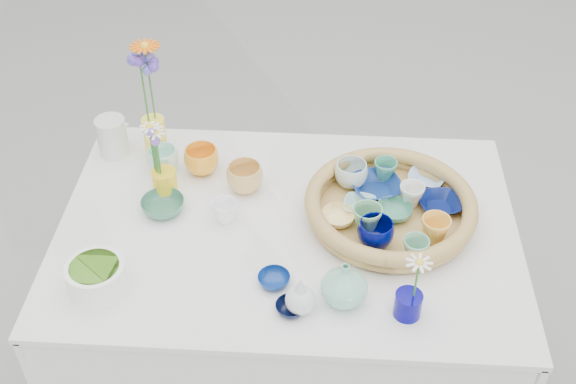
{
  "coord_description": "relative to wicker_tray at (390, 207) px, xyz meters",
  "views": [
    {
      "loc": [
        0.09,
        -1.44,
        2.13
      ],
      "look_at": [
        0.0,
        0.02,
        0.87
      ],
      "focal_mm": 45.0,
      "sensor_mm": 36.0,
      "label": 1
    }
  ],
  "objects": [
    {
      "name": "loose_ceramic_2",
      "position": [
        -0.63,
        -0.01,
        -0.02
      ],
      "size": [
        0.14,
        0.14,
        0.04
      ],
      "primitive_type": "imported",
      "rotation": [
        0.0,
        0.0,
        0.18
      ],
      "color": "#377156",
      "rests_on": "display_table"
    },
    {
      "name": "tray_ceramic_1",
      "position": [
        0.14,
        0.03,
        -0.01
      ],
      "size": [
        0.14,
        0.14,
        0.03
      ],
      "primitive_type": "imported",
      "rotation": [
        0.0,
        0.0,
        0.2
      ],
      "color": "#07134D",
      "rests_on": "wicker_tray"
    },
    {
      "name": "loose_ceramic_3",
      "position": [
        -0.45,
        -0.04,
        -0.01
      ],
      "size": [
        0.09,
        0.09,
        0.06
      ],
      "primitive_type": "imported",
      "rotation": [
        0.0,
        0.0,
        0.43
      ],
      "color": "white",
      "rests_on": "display_table"
    },
    {
      "name": "tray_ceramic_8",
      "position": [
        0.11,
        0.14,
        -0.01
      ],
      "size": [
        0.14,
        0.14,
        0.03
      ],
      "primitive_type": "imported",
      "rotation": [
        0.0,
        0.0,
        -0.38
      ],
      "color": "#99C0F2",
      "rests_on": "wicker_tray"
    },
    {
      "name": "daisy_posy",
      "position": [
        -0.65,
        0.08,
        0.12
      ],
      "size": [
        0.11,
        0.11,
        0.17
      ],
      "primitive_type": null,
      "rotation": [
        0.0,
        0.0,
        -0.29
      ],
      "color": "white",
      "rests_on": "daisy_cup"
    },
    {
      "name": "loose_ceramic_6",
      "position": [
        -0.25,
        -0.35,
        -0.03
      ],
      "size": [
        0.09,
        0.09,
        0.02
      ],
      "primitive_type": "imported",
      "rotation": [
        0.0,
        0.0,
        0.18
      ],
      "color": "black",
      "rests_on": "display_table"
    },
    {
      "name": "single_daisy",
      "position": [
        0.04,
        -0.34,
        0.08
      ],
      "size": [
        0.07,
        0.07,
        0.13
      ],
      "primitive_type": null,
      "rotation": [
        0.0,
        0.0,
        0.01
      ],
      "color": "white",
      "rests_on": "bud_vase_cobalt"
    },
    {
      "name": "tall_vase_yellow",
      "position": [
        -0.7,
        0.25,
        0.03
      ],
      "size": [
        0.08,
        0.08,
        0.13
      ],
      "primitive_type": "cylinder",
      "rotation": [
        0.0,
        0.0,
        -0.25
      ],
      "color": "yellow",
      "rests_on": "display_table"
    },
    {
      "name": "bud_vase_seafoam",
      "position": [
        -0.13,
        -0.31,
        0.02
      ],
      "size": [
        0.15,
        0.15,
        0.12
      ],
      "primitive_type": "imported",
      "rotation": [
        0.0,
        0.0,
        0.32
      ],
      "color": "#7DC8AB",
      "rests_on": "display_table"
    },
    {
      "name": "tray_ceramic_6",
      "position": [
        -0.11,
        0.12,
        0.02
      ],
      "size": [
        0.12,
        0.12,
        0.07
      ],
      "primitive_type": "imported",
      "rotation": [
        0.0,
        0.0,
        0.3
      ],
      "color": "silver",
      "rests_on": "wicker_tray"
    },
    {
      "name": "tray_ceramic_4",
      "position": [
        -0.07,
        -0.07,
        0.02
      ],
      "size": [
        0.09,
        0.09,
        0.07
      ],
      "primitive_type": "imported",
      "rotation": [
        0.0,
        0.0,
        0.07
      ],
      "color": "#73BC7D",
      "rests_on": "wicker_tray"
    },
    {
      "name": "daisy_cup",
      "position": [
        -0.64,
        0.07,
        -0.0
      ],
      "size": [
        0.09,
        0.09,
        0.08
      ],
      "primitive_type": "cylinder",
      "rotation": [
        0.0,
        0.0,
        0.23
      ],
      "color": "yellow",
      "rests_on": "display_table"
    },
    {
      "name": "loose_ceramic_5",
      "position": [
        -0.67,
        0.17,
        -0.0
      ],
      "size": [
        0.12,
        0.12,
        0.07
      ],
      "primitive_type": "imported",
      "rotation": [
        0.0,
        0.0,
        -0.42
      ],
      "color": "#B7EEDA",
      "rests_on": "display_table"
    },
    {
      "name": "tray_ceramic_10",
      "position": [
        -0.14,
        -0.04,
        -0.01
      ],
      "size": [
        0.1,
        0.1,
        0.03
      ],
      "primitive_type": "imported",
      "rotation": [
        0.0,
        0.0,
        0.1
      ],
      "color": "#FFDD89",
      "rests_on": "wicker_tray"
    },
    {
      "name": "fluted_bowl",
      "position": [
        -0.74,
        -0.3,
        -0.0
      ],
      "size": [
        0.18,
        0.18,
        0.08
      ],
      "primitive_type": null,
      "rotation": [
        0.0,
        0.0,
        -0.24
      ],
      "color": "white",
      "rests_on": "display_table"
    },
    {
      "name": "tray_ceramic_12",
      "position": [
        -0.01,
        0.15,
        0.01
      ],
      "size": [
        0.08,
        0.08,
        0.06
      ],
      "primitive_type": "imported",
      "rotation": [
        0.0,
        0.0,
        -0.29
      ],
      "color": "#45A47C",
      "rests_on": "wicker_tray"
    },
    {
      "name": "loose_ceramic_4",
      "position": [
        -0.3,
        -0.26,
        -0.03
      ],
      "size": [
        0.09,
        0.09,
        0.03
      ],
      "primitive_type": "imported",
      "rotation": [
        0.0,
        0.0,
        0.14
      ],
      "color": "navy",
      "rests_on": "display_table"
    },
    {
      "name": "bud_vase_paleblue",
      "position": [
        -0.23,
        -0.35,
        0.02
      ],
      "size": [
        0.09,
        0.09,
        0.11
      ],
      "primitive_type": null,
      "rotation": [
        0.0,
        0.0,
        0.28
      ],
      "color": "silver",
      "rests_on": "display_table"
    },
    {
      "name": "white_pitcher",
      "position": [
        -0.83,
        0.24,
        0.02
      ],
      "size": [
        0.15,
        0.13,
        0.12
      ],
      "primitive_type": null,
      "rotation": [
        0.0,
        0.0,
        -0.29
      ],
      "color": "silver",
      "rests_on": "display_table"
    },
    {
      "name": "gerbera",
      "position": [
        -0.69,
        0.25,
        0.21
      ],
      "size": [
        0.13,
        0.13,
        0.26
      ],
      "primitive_type": null,
      "rotation": [
        0.0,
        0.0,
        -0.35
      ],
      "color": "#FF6B08",
      "rests_on": "tall_vase_yellow"
    },
    {
      "name": "tray_ceramic_2",
      "position": [
        0.11,
        -0.1,
        0.02
      ],
      "size": [
        0.09,
        0.09,
        0.07
      ],
      "primitive_type": "imported",
      "rotation": [
        0.0,
        0.0,
        0.09
      ],
      "color": "#F4B646",
      "rests_on": "wicker_tray"
    },
    {
      "name": "wicker_tray",
      "position": [
        0.0,
        0.0,
        0.0
      ],
      "size": [
        0.47,
        0.47,
        0.08
      ],
      "primitive_type": null,
      "color": "olive",
      "rests_on": "display_table"
    },
    {
      "name": "tray_ceramic_5",
      "position": [
        -0.08,
        0.01,
        -0.01
      ],
      "size": [
        0.11,
        0.11,
        0.02
      ],
      "primitive_type": "imported",
      "rotation": [
        0.0,
        0.0,
        -0.16
      ],
      "color": "#A0D6C6",
      "rests_on": "wicker_tray"
    },
    {
      "name": "hydrangea",
      "position": [
        -0.71,
        0.24,
        0.19
      ],
      "size": [
        0.08,
        0.08,
        0.26
      ],
      "primitive_type": null,
      "rotation": [
        0.0,
        0.0,
        -0.12
      ],
      "color": "#585CBD",
      "rests_on": "tall_vase_yellow"
    },
    {
      "name": "tray_ceramic_11",
      "position": [
        0.06,
        -0.17,
        0.01
      ],
      "size": [
        0.08,
        0.08,
        0.06
      ],
      "primitive_type": "imported",
      "rotation": [
        0.0,
        0.0,
        0.26
      ],
      "color": "#6FB692",
      "rests_on": "wicker_tray"
    },
    {
      "name": "loose_ceramic_1",
      "position": [
        -0.41,
        0.1,
        0.0
      ],
      "size": [
        0.13,
        0.13,
        0.08
      ],
      "primitive_type": "imported",
      "rotation": [
        0.0,
        0.0,
        -0.3
      ],
      "color": "#DCAB5C",
      "rests_on": "display_table"
    },
    {
      "name": "tray_ceramic_3",
      "position": [
        0.01,
        -0.01,
        -0.0
      ],
      "size": [
        0.12,
        0.12,
        0.03
      ],
      "primitive_type": "imported",
      "rotation": [
        0.0,
        0.0,
        -0.19
      ],
      "color": "#418C6E",
      "rests_on": "wicker_tray"
    },
    {
      "name": "tray_ceramic_7",
      "position": [
        0.06,
        0.04,
        0.01
      ],
      "size": [
        0.08,
        0.08,
        0.07
      ],
      "primitive_type": "imported",
      "rotation": [
        0.0,
        0.0,
        -0.17
      ],
      "color": "white",
      "rests_on": "wicker_tray"
    },
    {
      "name": "loose_ceramic_0",
      "position": [
        -0.55,
        0.17,
        0.0
      ],
      "size": [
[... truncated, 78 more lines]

